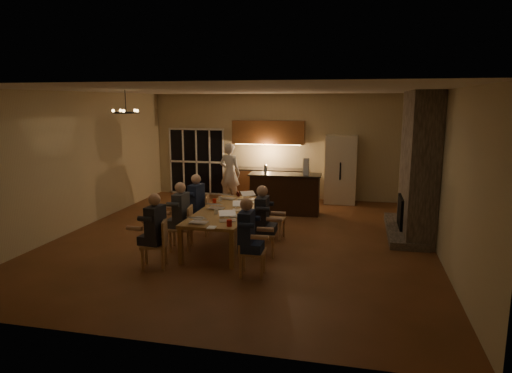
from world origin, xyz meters
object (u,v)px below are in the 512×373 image
(chair_left_near, at_px, (154,244))
(redcup_near, at_px, (229,223))
(laptop_c, at_px, (216,203))
(mug_mid, at_px, (239,201))
(chandelier, at_px, (126,113))
(laptop_d, at_px, (240,205))
(person_left_mid, at_px, (181,216))
(mug_back, at_px, (220,199))
(dining_table, at_px, (227,227))
(chair_left_mid, at_px, (181,228))
(laptop_b, at_px, (228,215))
(person_left_near, at_px, (156,231))
(chair_left_far, at_px, (199,215))
(redcup_mid, at_px, (214,201))
(laptop_f, at_px, (249,195))
(person_right_near, at_px, (247,237))
(refrigerator, at_px, (341,169))
(laptop_e, at_px, (228,194))
(chair_right_near, at_px, (253,251))
(person_left_far, at_px, (197,204))
(bar_island, at_px, (285,194))
(chair_right_mid, at_px, (264,233))
(plate_near, at_px, (234,216))
(plate_left, at_px, (199,218))
(chair_right_far, at_px, (274,219))
(mug_front, at_px, (216,211))
(bar_blender, at_px, (306,167))
(person_right_mid, at_px, (262,220))
(plate_far, at_px, (254,202))
(can_silver, at_px, (222,214))
(laptop_a, at_px, (199,217))
(can_cola, at_px, (238,194))
(bar_bottle, at_px, (266,169))
(standing_person, at_px, (230,173))

(chair_left_near, xyz_separation_m, redcup_near, (1.30, 0.41, 0.37))
(laptop_c, bearing_deg, mug_mid, -118.70)
(chandelier, distance_m, laptop_d, 2.99)
(person_left_mid, xyz_separation_m, mug_back, (0.44, 1.24, 0.11))
(dining_table, xyz_separation_m, laptop_c, (-0.25, 0.03, 0.49))
(chair_left_mid, distance_m, laptop_b, 1.23)
(person_left_near, height_order, laptop_c, person_left_near)
(chandelier, bearing_deg, person_left_mid, -5.06)
(chair_left_far, xyz_separation_m, redcup_mid, (0.41, -0.10, 0.37))
(laptop_b, height_order, laptop_f, same)
(laptop_d, distance_m, laptop_f, 1.07)
(person_right_near, bearing_deg, person_left_mid, 53.91)
(person_left_near, relative_size, mug_back, 13.80)
(refrigerator, distance_m, laptop_e, 4.30)
(chair_right_near, height_order, person_left_far, person_left_far)
(mug_back, height_order, redcup_mid, redcup_mid)
(bar_island, bearing_deg, chair_right_mid, -89.66)
(plate_near, height_order, plate_left, same)
(chandelier, distance_m, laptop_b, 3.00)
(mug_mid, bearing_deg, chair_right_far, -0.35)
(mug_front, distance_m, bar_blender, 3.59)
(chair_right_mid, distance_m, laptop_c, 1.34)
(dining_table, relative_size, person_right_mid, 2.07)
(plate_far, bearing_deg, laptop_e, 159.05)
(bar_island, xyz_separation_m, mug_front, (-0.86, -3.33, 0.26))
(chair_left_mid, xyz_separation_m, laptop_e, (0.56, 1.55, 0.42))
(plate_left, bearing_deg, plate_near, 26.09)
(person_left_far, height_order, laptop_b, person_left_far)
(chair_left_near, bearing_deg, mug_back, 152.71)
(can_silver, relative_size, plate_left, 0.52)
(laptop_a, distance_m, laptop_c, 1.16)
(person_right_near, xyz_separation_m, mug_mid, (-0.73, 2.26, 0.11))
(person_right_near, relative_size, mug_back, 13.80)
(laptop_c, xyz_separation_m, mug_front, (0.14, -0.44, -0.06))
(mug_back, bearing_deg, laptop_c, -79.30)
(bar_blender, bearing_deg, laptop_e, -128.91)
(chair_left_near, xyz_separation_m, laptop_c, (0.64, 1.67, 0.42))
(person_right_mid, xyz_separation_m, can_cola, (-0.97, 1.81, 0.12))
(chandelier, distance_m, bar_bottle, 4.19)
(person_right_mid, height_order, plate_near, person_right_mid)
(can_cola, bearing_deg, laptop_f, -40.52)
(laptop_f, bearing_deg, laptop_c, -146.19)
(chandelier, height_order, bar_blender, chandelier)
(person_left_near, distance_m, redcup_near, 1.32)
(person_left_mid, distance_m, can_silver, 0.95)
(chair_right_near, relative_size, standing_person, 0.50)
(refrigerator, height_order, redcup_near, refrigerator)
(laptop_e, relative_size, mug_mid, 3.20)
(person_left_near, xyz_separation_m, laptop_d, (1.14, 1.63, 0.17))
(chair_right_mid, relative_size, plate_near, 3.96)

